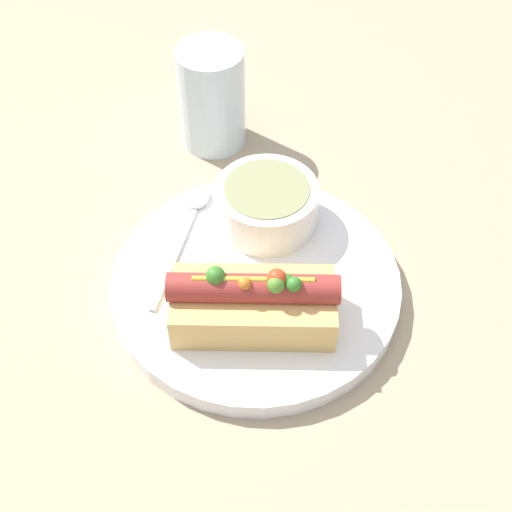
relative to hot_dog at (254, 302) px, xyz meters
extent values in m
plane|color=tan|center=(-0.02, 0.04, -0.05)|extent=(4.00, 4.00, 0.00)
cylinder|color=white|center=(-0.02, 0.04, -0.04)|extent=(0.28, 0.28, 0.02)
cube|color=#DBAD60|center=(0.00, 0.00, -0.01)|extent=(0.16, 0.13, 0.04)
cylinder|color=#9E332D|center=(0.00, 0.00, 0.02)|extent=(0.14, 0.10, 0.03)
sphere|color=orange|center=(0.00, -0.01, 0.03)|extent=(0.01, 0.01, 0.01)
sphere|color=#518C2D|center=(0.02, 0.00, 0.03)|extent=(0.02, 0.02, 0.02)
sphere|color=#387A28|center=(-0.03, -0.01, 0.03)|extent=(0.02, 0.02, 0.02)
sphere|color=#387A28|center=(0.03, 0.01, 0.03)|extent=(0.01, 0.01, 0.01)
sphere|color=#387A28|center=(0.02, 0.01, 0.03)|extent=(0.01, 0.01, 0.01)
sphere|color=#C63F1E|center=(0.02, 0.01, 0.03)|extent=(0.02, 0.02, 0.02)
cylinder|color=gold|center=(0.00, 0.00, 0.03)|extent=(0.09, 0.06, 0.01)
cylinder|color=silver|center=(-0.05, 0.11, 0.00)|extent=(0.10, 0.10, 0.05)
cylinder|color=#8C8E60|center=(-0.05, 0.11, 0.01)|extent=(0.08, 0.08, 0.01)
cube|color=#B7B7BC|center=(-0.10, 0.02, -0.02)|extent=(0.05, 0.13, 0.00)
ellipsoid|color=#B7B7BC|center=(-0.13, 0.10, -0.02)|extent=(0.03, 0.04, 0.01)
cylinder|color=silver|center=(-0.18, 0.21, 0.01)|extent=(0.08, 0.08, 0.12)
camera|label=1|loc=(0.20, -0.32, 0.51)|focal=50.00mm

